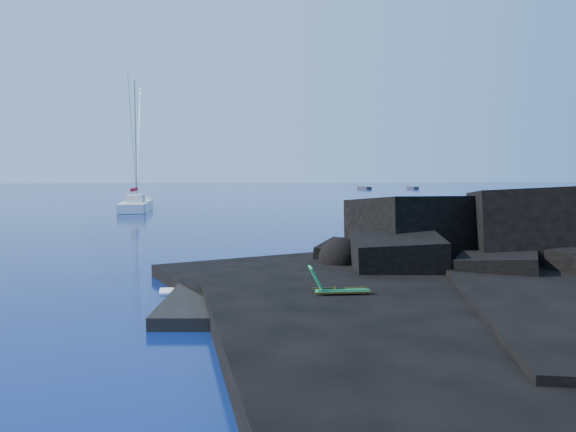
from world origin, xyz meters
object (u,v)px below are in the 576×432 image
sailboat (136,211)px  deck_chair (342,283)px  distant_boat_a (364,189)px  distant_boat_b (413,189)px  sunbather (289,289)px  marker_cone (334,294)px

sailboat → deck_chair: (12.48, -44.88, 0.92)m
distant_boat_a → distant_boat_b: bearing=-13.6°
deck_chair → sunbather: (-1.34, 1.21, -0.41)m
sailboat → marker_cone: 46.51m
sailboat → sunbather: bearing=-78.0°
sunbather → distant_boat_b: 123.58m
sailboat → distant_boat_b: (54.62, 72.01, 0.00)m
deck_chair → sunbather: deck_chair is taller
marker_cone → distant_boat_a: (30.23, 116.41, -0.60)m
distant_boat_b → deck_chair: bearing=-114.4°
sunbather → distant_boat_b: size_ratio=0.37×
deck_chair → marker_cone: size_ratio=3.36×
deck_chair → distant_boat_a: 120.25m
distant_boat_a → sailboat: bearing=-136.4°
distant_boat_a → sunbather: bearing=-120.9°
distant_boat_a → deck_chair: bearing=-120.2°
marker_cone → sunbather: bearing=133.6°
sunbather → distant_boat_b: (43.48, 115.68, -0.51)m
sailboat → marker_cone: sailboat is taller
sailboat → distant_boat_a: (42.50, 71.55, 0.00)m
marker_cone → distant_boat_b: size_ratio=0.11×
deck_chair → distant_boat_a: deck_chair is taller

